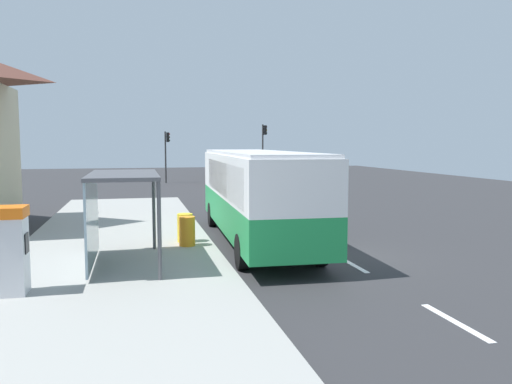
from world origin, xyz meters
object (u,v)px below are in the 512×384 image
traffic_light_far_side (167,149)px  bus_shelter (112,195)px  sedan_near (216,170)px  sedan_far (231,174)px  bus (256,191)px  recycling_bin_yellow (185,228)px  ticket_machine (12,250)px  traffic_light_near_side (264,144)px  white_van (244,172)px  recycling_bin_orange (187,231)px

traffic_light_far_side → bus_shelter: bearing=-96.0°
sedan_near → sedan_far: (-0.00, -8.46, 0.00)m
bus → recycling_bin_yellow: 2.76m
recycling_bin_yellow → ticket_machine: bearing=-129.4°
bus → traffic_light_near_side: traffic_light_near_side is taller
white_van → traffic_light_far_side: traffic_light_far_side is taller
recycling_bin_yellow → traffic_light_far_side: (1.11, 28.58, 2.37)m
recycling_bin_orange → traffic_light_near_side: (9.70, 28.48, 2.77)m
ticket_machine → recycling_bin_orange: size_ratio=2.04×
recycling_bin_yellow → sedan_near: bearing=79.5°
traffic_light_near_side → traffic_light_far_side: traffic_light_near_side is taller
recycling_bin_yellow → bus_shelter: 3.88m
white_van → ticket_machine: 28.11m
bus → traffic_light_far_side: (-1.38, 28.39, 1.18)m
traffic_light_far_side → bus_shelter: 31.60m
recycling_bin_yellow → traffic_light_far_side: traffic_light_far_side is taller
traffic_light_near_side → bus_shelter: traffic_light_near_side is taller
bus → bus_shelter: (-4.70, -3.03, 0.25)m
sedan_far → sedan_near: bearing=90.0°
bus → sedan_far: size_ratio=2.48×
traffic_light_near_side → traffic_light_far_side: 8.64m
white_van → ticket_machine: white_van is taller
recycling_bin_orange → bus: bearing=19.7°
bus_shelter → ticket_machine: bearing=-131.0°
traffic_light_near_side → bus_shelter: (-11.91, -30.62, -1.33)m
bus → sedan_far: (4.01, 26.43, -1.05)m
bus → bus_shelter: bus is taller
traffic_light_near_side → recycling_bin_yellow: bearing=-109.2°
recycling_bin_yellow → traffic_light_far_side: 28.70m
ticket_machine → traffic_light_near_side: bearing=67.1°
traffic_light_far_side → white_van: bearing=-55.6°
ticket_machine → recycling_bin_orange: ticket_machine is taller
sedan_near → ticket_machine: 41.67m
traffic_light_far_side → bus: bearing=-87.2°
traffic_light_near_side → white_van: bearing=-115.4°
sedan_far → recycling_bin_yellow: size_ratio=4.70×
ticket_machine → recycling_bin_orange: 6.20m
white_van → recycling_bin_yellow: (-6.40, -20.83, -0.69)m
sedan_near → traffic_light_near_side: bearing=-66.3°
recycling_bin_orange → bus_shelter: 3.40m
bus → white_van: bearing=79.3°
recycling_bin_orange → traffic_light_near_side: bearing=71.2°
recycling_bin_orange → white_van: bearing=73.4°
sedan_near → recycling_bin_orange: size_ratio=4.67×
white_van → traffic_light_far_side: size_ratio=1.16×
traffic_light_near_side → bus_shelter: size_ratio=1.29×
sedan_far → recycling_bin_orange: (-6.50, -27.32, -0.14)m
sedan_near → recycling_bin_yellow: sedan_near is taller
bus_shelter → white_van: bearing=70.0°
recycling_bin_orange → ticket_machine: bearing=-133.5°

